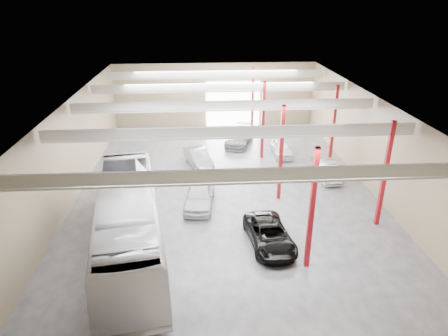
{
  "coord_description": "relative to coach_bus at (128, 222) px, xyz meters",
  "views": [
    {
      "loc": [
        -1.98,
        -27.73,
        13.79
      ],
      "look_at": [
        -0.17,
        -1.26,
        2.2
      ],
      "focal_mm": 32.0,
      "sensor_mm": 36.0,
      "label": 1
    }
  ],
  "objects": [
    {
      "name": "depot_shell",
      "position": [
        6.18,
        8.48,
        3.01
      ],
      "size": [
        22.12,
        32.12,
        7.06
      ],
      "color": "#424247",
      "rests_on": "ground"
    },
    {
      "name": "coach_bus",
      "position": [
        0.0,
        0.0,
        0.0
      ],
      "size": [
        5.52,
        14.47,
        3.93
      ],
      "primitive_type": "imported",
      "rotation": [
        0.0,
        0.0,
        0.16
      ],
      "color": "white",
      "rests_on": "ground"
    },
    {
      "name": "car_right_far",
      "position": [
        11.8,
        14.47,
        -1.27
      ],
      "size": [
        1.7,
        4.11,
        1.39
      ],
      "primitive_type": "imported",
      "rotation": [
        0.0,
        0.0,
        -0.01
      ],
      "color": "white",
      "rests_on": "ground"
    },
    {
      "name": "car_row_c",
      "position": [
        8.19,
        17.7,
        -1.21
      ],
      "size": [
        3.7,
        5.63,
        1.52
      ],
      "primitive_type": "imported",
      "rotation": [
        0.0,
        0.0,
        -0.33
      ],
      "color": "slate",
      "rests_on": "ground"
    },
    {
      "name": "car_right_near",
      "position": [
        14.35,
        9.27,
        -1.25
      ],
      "size": [
        1.66,
        4.39,
        1.43
      ],
      "primitive_type": "imported",
      "rotation": [
        0.0,
        0.0,
        0.04
      ],
      "color": "#A6A5AA",
      "rests_on": "ground"
    },
    {
      "name": "black_sedan",
      "position": [
        8.13,
        0.12,
        -1.27
      ],
      "size": [
        2.83,
        5.25,
        1.4
      ],
      "primitive_type": "imported",
      "rotation": [
        0.0,
        0.0,
        0.1
      ],
      "color": "black",
      "rests_on": "ground"
    },
    {
      "name": "car_row_a",
      "position": [
        4.05,
        5.32,
        -1.15
      ],
      "size": [
        2.46,
        4.98,
        1.63
      ],
      "primitive_type": "imported",
      "rotation": [
        0.0,
        0.0,
        -0.11
      ],
      "color": "silver",
      "rests_on": "ground"
    },
    {
      "name": "car_row_b",
      "position": [
        4.05,
        12.5,
        -1.24
      ],
      "size": [
        2.74,
        4.64,
        1.44
      ],
      "primitive_type": "imported",
      "rotation": [
        0.0,
        0.0,
        0.3
      ],
      "color": "#A0A1A4",
      "rests_on": "ground"
    }
  ]
}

